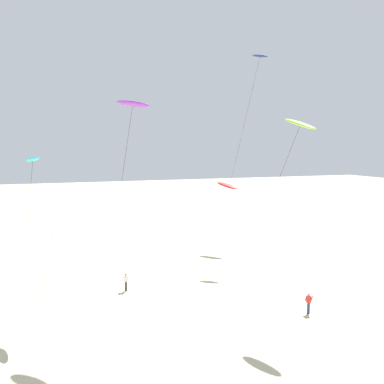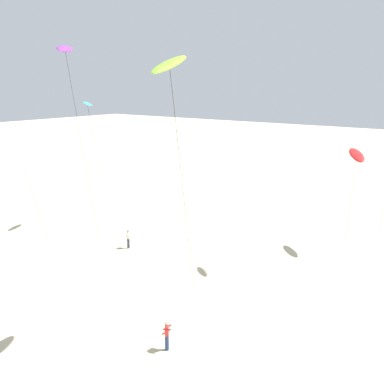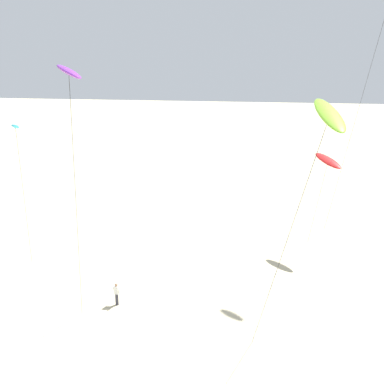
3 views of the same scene
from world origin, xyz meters
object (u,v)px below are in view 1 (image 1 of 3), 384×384
at_px(kite_purple, 132,105).
at_px(kite_flyer_middle, 126,282).
at_px(kite_lime, 300,125).
at_px(kite_white, 53,229).
at_px(kite_red, 227,186).
at_px(kite_cyan, 33,161).
at_px(kite_flyer_nearest, 309,303).
at_px(kite_navy, 259,63).

distance_m(kite_purple, kite_flyer_middle, 16.34).
relative_size(kite_lime, kite_purple, 0.92).
relative_size(kite_white, kite_flyer_middle, 4.72).
xyz_separation_m(kite_red, kite_flyer_middle, (-15.43, -11.52, -7.33)).
height_order(kite_red, kite_cyan, kite_cyan).
height_order(kite_white, kite_flyer_middle, kite_white).
xyz_separation_m(kite_lime, kite_flyer_nearest, (0.53, -1.13, -14.03)).
relative_size(kite_navy, kite_lime, 1.60).
height_order(kite_red, kite_lime, kite_lime).
height_order(kite_red, kite_white, kite_red).
height_order(kite_navy, kite_purple, kite_navy).
xyz_separation_m(kite_cyan, kite_flyer_middle, (7.64, -2.73, -11.09)).
bearing_deg(kite_flyer_nearest, kite_lime, 115.26).
bearing_deg(kite_flyer_middle, kite_cyan, 160.32).
distance_m(kite_white, kite_flyer_middle, 10.53).
xyz_separation_m(kite_red, kite_white, (-21.59, -17.12, -0.88)).
bearing_deg(kite_cyan, kite_navy, 16.95).
bearing_deg(kite_lime, kite_cyan, 149.91).
relative_size(kite_red, kite_cyan, 0.71).
height_order(kite_navy, kite_white, kite_navy).
bearing_deg(kite_lime, kite_purple, 164.46).
distance_m(kite_navy, kite_purple, 26.58).
distance_m(kite_purple, kite_flyer_nearest, 20.70).
bearing_deg(kite_navy, kite_flyer_nearest, -107.51).
bearing_deg(kite_flyer_nearest, kite_red, 82.97).
relative_size(kite_cyan, kite_flyer_nearest, 7.50).
height_order(kite_cyan, kite_flyer_nearest, kite_cyan).
distance_m(kite_purple, kite_white, 10.80).
bearing_deg(kite_purple, kite_navy, 39.77).
height_order(kite_navy, kite_lime, kite_navy).
xyz_separation_m(kite_navy, kite_flyer_middle, (-19.38, -10.97, -23.04)).
xyz_separation_m(kite_cyan, kite_purple, (7.44, -8.06, 4.35)).
xyz_separation_m(kite_navy, kite_flyer_nearest, (-6.59, -20.89, -23.04)).
relative_size(kite_red, kite_navy, 0.35).
bearing_deg(kite_purple, kite_red, 47.14).
distance_m(kite_red, kite_flyer_middle, 20.60).
distance_m(kite_lime, kite_cyan, 23.18).
height_order(kite_cyan, kite_flyer_middle, kite_cyan).
bearing_deg(kite_navy, kite_purple, -140.23).
height_order(kite_lime, kite_white, kite_lime).
height_order(kite_red, kite_flyer_nearest, kite_red).
relative_size(kite_navy, kite_white, 3.18).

